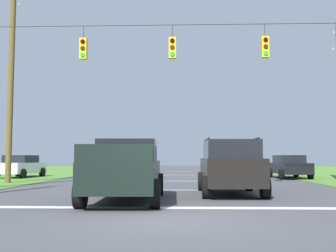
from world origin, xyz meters
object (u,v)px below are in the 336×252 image
at_px(utility_pole_near_left, 11,84).
at_px(overhead_signal_span, 171,91).
at_px(distant_car_oncoming, 289,166).
at_px(distant_car_crossing_white, 21,166).
at_px(suv_black, 230,166).
at_px(pickup_truck, 126,170).

bearing_deg(utility_pole_near_left, overhead_signal_span, -22.73).
height_order(overhead_signal_span, distant_car_oncoming, overhead_signal_span).
xyz_separation_m(distant_car_oncoming, utility_pole_near_left, (-16.32, -5.51, 4.54)).
xyz_separation_m(distant_car_crossing_white, distant_car_oncoming, (17.97, -0.26, 0.00)).
distance_m(overhead_signal_span, utility_pole_near_left, 9.61).
xyz_separation_m(suv_black, distant_car_crossing_white, (-12.71, 11.96, -0.27)).
distance_m(overhead_signal_span, distant_car_crossing_white, 14.54).
distance_m(pickup_truck, distant_car_crossing_white, 17.01).
height_order(pickup_truck, utility_pole_near_left, utility_pole_near_left).
bearing_deg(distant_car_oncoming, pickup_truck, -122.04).
bearing_deg(suv_black, utility_pole_near_left, 150.78).
bearing_deg(overhead_signal_span, distant_car_oncoming, 50.81).
height_order(suv_black, distant_car_oncoming, suv_black).
bearing_deg(overhead_signal_span, suv_black, -47.98).
xyz_separation_m(overhead_signal_span, utility_pole_near_left, (-8.81, 3.69, 1.05)).
relative_size(overhead_signal_span, utility_pole_near_left, 1.49).
bearing_deg(suv_black, pickup_truck, -146.25).
relative_size(distant_car_crossing_white, utility_pole_near_left, 0.41).
distance_m(pickup_truck, suv_black, 4.27).
xyz_separation_m(pickup_truck, suv_black, (3.55, 2.37, 0.09)).
bearing_deg(overhead_signal_span, utility_pole_near_left, 157.27).
bearing_deg(pickup_truck, distant_car_crossing_white, 122.60).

